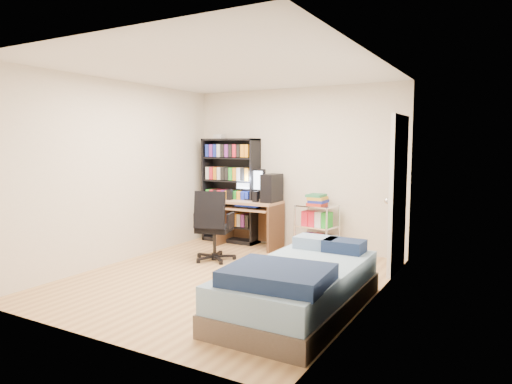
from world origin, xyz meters
The scene contains 7 objects.
room centered at (0.00, 0.00, 1.25)m, with size 3.58×4.08×2.58m.
media_shelf centered at (-1.11, 1.84, 0.89)m, with size 0.97×0.32×1.80m.
computer_desk centered at (-0.55, 1.73, 0.67)m, with size 0.99×0.57×1.24m.
office_chair centered at (-0.64, 0.64, 0.32)m, with size 0.74×0.74×1.00m.
wire_cart centered at (0.48, 1.72, 0.59)m, with size 0.61×0.48×0.91m.
bed centered at (1.22, -0.59, 0.26)m, with size 1.03×2.05×0.59m.
door centered at (1.72, 1.35, 1.00)m, with size 0.12×0.80×2.00m.
Camera 1 is at (2.98, -4.55, 1.64)m, focal length 32.00 mm.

